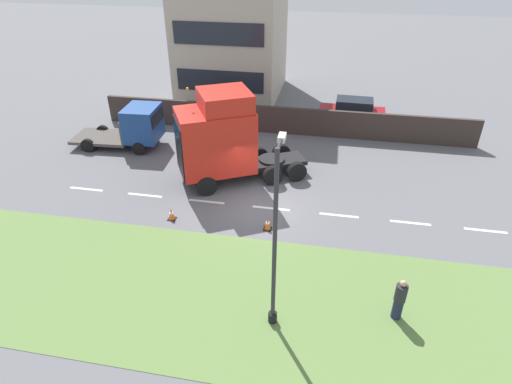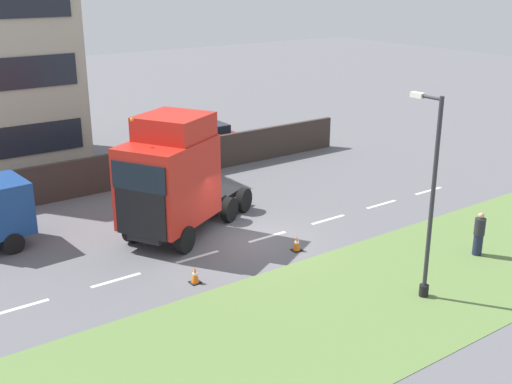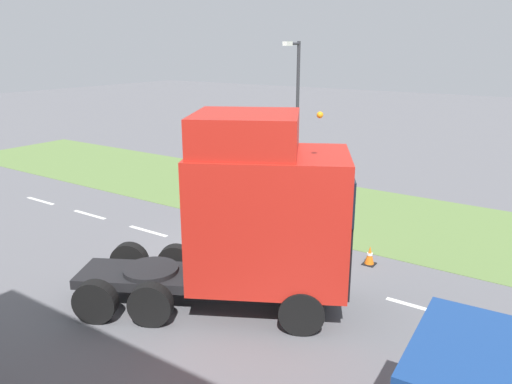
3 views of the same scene
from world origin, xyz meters
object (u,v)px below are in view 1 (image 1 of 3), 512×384
object	(u,v)px
flatbed_truck	(136,126)
traffic_cone_lead	(171,214)
parked_car	(352,114)
lorry_cab	(221,139)
pedestrian	(399,300)
traffic_cone_trailing	(268,224)
lamp_post	(275,250)

from	to	relation	value
flatbed_truck	traffic_cone_lead	size ratio (longest dim) A/B	9.48
flatbed_truck	parked_car	bearing A→B (deg)	109.65
flatbed_truck	parked_car	distance (m)	13.88
lorry_cab	pedestrian	distance (m)	11.58
pedestrian	traffic_cone_lead	size ratio (longest dim) A/B	2.85
parked_car	pedestrian	bearing A→B (deg)	-172.84
parked_car	pedestrian	size ratio (longest dim) A/B	2.61
traffic_cone_lead	traffic_cone_trailing	bearing A→B (deg)	-89.29
pedestrian	traffic_cone_lead	xyz separation A→B (m)	(4.13, 9.57, -0.52)
lamp_post	traffic_cone_trailing	bearing A→B (deg)	11.46
lamp_post	traffic_cone_trailing	size ratio (longest dim) A/B	11.16
lorry_cab	parked_car	xyz separation A→B (m)	(8.55, -6.65, -1.45)
lorry_cab	pedestrian	bearing A→B (deg)	-162.77
lorry_cab	traffic_cone_lead	world-z (taller)	lorry_cab
flatbed_truck	lamp_post	size ratio (longest dim) A/B	0.85
traffic_cone_lead	lorry_cab	bearing A→B (deg)	-19.50
parked_car	traffic_cone_trailing	world-z (taller)	parked_car
parked_car	traffic_cone_trailing	distance (m)	12.93
parked_car	flatbed_truck	bearing A→B (deg)	114.95
parked_car	lamp_post	world-z (taller)	lamp_post
lorry_cab	parked_car	bearing A→B (deg)	-66.17
pedestrian	traffic_cone_lead	world-z (taller)	pedestrian
parked_car	pedestrian	world-z (taller)	parked_car
pedestrian	traffic_cone_trailing	xyz separation A→B (m)	(4.19, 5.13, -0.52)
parked_car	lamp_post	bearing A→B (deg)	173.51
lorry_cab	flatbed_truck	bearing A→B (deg)	34.69
lamp_post	traffic_cone_trailing	xyz separation A→B (m)	(5.07, 1.03, -2.73)
traffic_cone_lead	parked_car	bearing A→B (deg)	-32.82
lorry_cab	flatbed_truck	distance (m)	6.94
flatbed_truck	traffic_cone_lead	xyz separation A→B (m)	(-7.02, -4.73, -1.07)
flatbed_truck	lamp_post	xyz separation A→B (m)	(-12.04, -10.19, 1.66)
flatbed_truck	traffic_cone_lead	distance (m)	8.53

